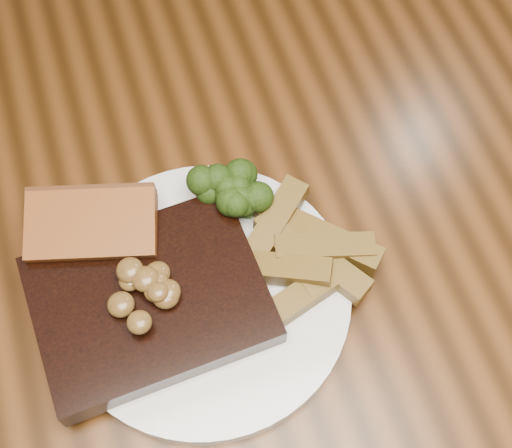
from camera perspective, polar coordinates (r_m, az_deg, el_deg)
The scene contains 10 objects.
ground at distance 1.37m, azimuth -0.79°, elevation -15.02°, with size 4.50×4.50×0.00m, color #3B1B0D.
dining_table at distance 0.74m, azimuth -1.42°, elevation -4.51°, with size 1.60×0.90×0.75m.
chair_far at distance 1.21m, azimuth -9.03°, elevation 16.62°, with size 0.44×0.44×0.86m.
plate at distance 0.63m, azimuth -4.08°, elevation -5.70°, with size 0.25×0.25×0.01m, color silver.
steak at distance 0.61m, azimuth -8.47°, elevation -6.09°, with size 0.19×0.14×0.03m, color black.
steak_bone at distance 0.59m, azimuth -6.81°, elevation -11.91°, with size 0.14×0.01×0.02m, color beige.
mushroom_pile at distance 0.58m, azimuth -8.68°, elevation -4.93°, with size 0.06×0.06×0.03m, color brown, non-canonical shape.
garlic_bread at distance 0.64m, azimuth -12.60°, elevation -0.99°, with size 0.11×0.06×0.02m, color brown.
potato_wedges at distance 0.61m, azimuth 2.61°, elevation -4.75°, with size 0.11×0.11×0.02m, color brown, non-canonical shape.
broccoli_cluster at distance 0.64m, azimuth -1.29°, elevation 1.89°, with size 0.08×0.08×0.04m, color #243C0D, non-canonical shape.
Camera 1 is at (-0.07, -0.27, 1.34)m, focal length 50.00 mm.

